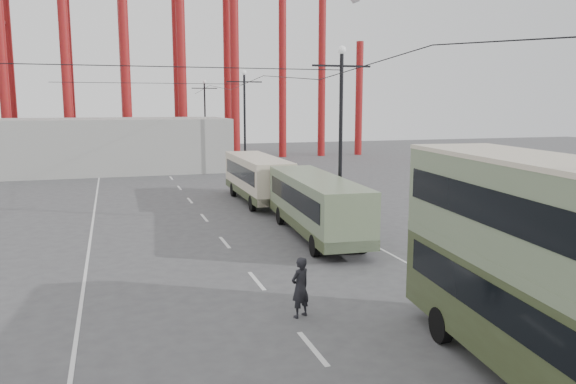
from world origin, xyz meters
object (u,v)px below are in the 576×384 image
object	(u,v)px
double_decker_bus	(548,263)
single_decker_cream	(257,177)
pedestrian	(300,287)
single_decker_green	(316,203)

from	to	relation	value
double_decker_bus	single_decker_cream	xyz separation A→B (m)	(-0.04, 25.60, -1.25)
pedestrian	double_decker_bus	bearing A→B (deg)	97.72
single_decker_cream	pedestrian	bearing A→B (deg)	-100.18
double_decker_bus	single_decker_green	world-z (taller)	double_decker_bus
single_decker_green	single_decker_cream	distance (m)	10.25
pedestrian	single_decker_green	bearing A→B (deg)	-138.97
single_decker_green	single_decker_cream	size ratio (longest dim) A/B	1.09
single_decker_green	pedestrian	size ratio (longest dim) A/B	5.62
single_decker_green	double_decker_bus	bearing A→B (deg)	-86.99
double_decker_bus	pedestrian	bearing A→B (deg)	130.39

